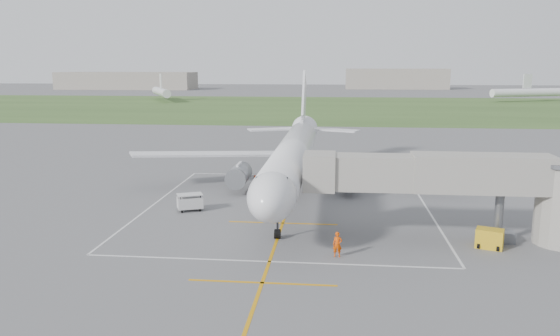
# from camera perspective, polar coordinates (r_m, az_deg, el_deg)

# --- Properties ---
(ground) EXTENTS (700.00, 700.00, 0.00)m
(ground) POSITION_cam_1_polar(r_m,az_deg,el_deg) (59.82, 1.23, -3.07)
(ground) COLOR #5A5A5D
(ground) RESTS_ON ground
(grass_strip) EXTENTS (700.00, 120.00, 0.02)m
(grass_strip) POSITION_cam_1_polar(r_m,az_deg,el_deg) (188.50, 4.50, 6.36)
(grass_strip) COLOR #365525
(grass_strip) RESTS_ON ground
(apron_markings) EXTENTS (28.20, 60.00, 0.01)m
(apron_markings) POSITION_cam_1_polar(r_m,az_deg,el_deg) (54.21, 0.72, -4.52)
(apron_markings) COLOR #CB880B
(apron_markings) RESTS_ON ground
(airliner) EXTENTS (38.93, 46.75, 13.52)m
(airliner) POSITION_cam_1_polar(r_m,az_deg,el_deg) (59.67, 1.31, 1.20)
(airliner) COLOR silver
(airliner) RESTS_ON ground
(jet_bridge) EXTENTS (23.40, 5.00, 7.20)m
(jet_bridge) POSITION_cam_1_polar(r_m,az_deg,el_deg) (46.73, 19.42, -1.65)
(jet_bridge) COLOR gray
(jet_bridge) RESTS_ON ground
(gpu_unit) EXTENTS (2.38, 2.01, 1.53)m
(gpu_unit) POSITION_cam_1_polar(r_m,az_deg,el_deg) (46.49, 21.04, -6.91)
(gpu_unit) COLOR gold
(gpu_unit) RESTS_ON ground
(baggage_cart) EXTENTS (2.83, 2.32, 1.70)m
(baggage_cart) POSITION_cam_1_polar(r_m,az_deg,el_deg) (54.88, -9.39, -3.55)
(baggage_cart) COLOR silver
(baggage_cart) RESTS_ON ground
(ramp_worker_nose) EXTENTS (0.71, 0.48, 1.93)m
(ramp_worker_nose) POSITION_cam_1_polar(r_m,az_deg,el_deg) (41.66, 6.02, -7.95)
(ramp_worker_nose) COLOR #DD4706
(ramp_worker_nose) RESTS_ON ground
(ramp_worker_wing) EXTENTS (1.19, 1.18, 1.94)m
(ramp_worker_wing) POSITION_cam_1_polar(r_m,az_deg,el_deg) (62.11, -2.56, -1.64)
(ramp_worker_wing) COLOR #E64807
(ramp_worker_wing) RESTS_ON ground
(distant_hangars) EXTENTS (345.00, 49.00, 12.00)m
(distant_hangars) POSITION_cam_1_polar(r_m,az_deg,el_deg) (323.90, 2.25, 9.11)
(distant_hangars) COLOR gray
(distant_hangars) RESTS_ON ground
(distant_aircraft) EXTENTS (168.85, 32.22, 8.85)m
(distant_aircraft) POSITION_cam_1_polar(r_m,az_deg,el_deg) (220.73, 6.46, 7.89)
(distant_aircraft) COLOR silver
(distant_aircraft) RESTS_ON ground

